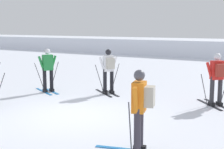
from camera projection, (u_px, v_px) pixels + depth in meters
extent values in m
plane|color=silver|center=(73.00, 115.00, 9.37)|extent=(120.00, 120.00, 0.00)
cube|color=black|center=(209.00, 105.00, 10.60)|extent=(1.18, 1.21, 0.02)
cube|color=black|center=(217.00, 104.00, 10.65)|extent=(1.18, 1.21, 0.02)
cube|color=black|center=(211.00, 104.00, 10.44)|extent=(0.27, 0.27, 0.10)
cube|color=black|center=(219.00, 104.00, 10.50)|extent=(0.27, 0.27, 0.10)
cylinder|color=#2D2D33|center=(212.00, 89.00, 10.38)|extent=(0.14, 0.14, 0.85)
cylinder|color=#2D2D33|center=(220.00, 89.00, 10.43)|extent=(0.14, 0.14, 0.85)
cube|color=red|center=(217.00, 70.00, 10.31)|extent=(0.44, 0.44, 0.60)
cylinder|color=red|center=(209.00, 71.00, 10.28)|extent=(0.25, 0.24, 0.55)
cylinder|color=red|center=(224.00, 70.00, 10.38)|extent=(0.25, 0.24, 0.55)
sphere|color=silver|center=(218.00, 57.00, 10.25)|extent=(0.22, 0.22, 0.22)
cylinder|color=#38383D|center=(204.00, 90.00, 10.43)|extent=(0.22, 0.22, 1.05)
cylinder|color=#38383D|center=(224.00, 89.00, 10.57)|extent=(0.22, 0.22, 1.05)
cube|color=maroon|center=(220.00, 70.00, 10.11)|extent=(0.33, 0.32, 0.40)
cube|color=black|center=(104.00, 93.00, 12.46)|extent=(1.36, 0.99, 0.02)
cube|color=black|center=(110.00, 93.00, 12.56)|extent=(1.36, 0.99, 0.02)
cube|color=black|center=(105.00, 92.00, 12.31)|extent=(0.28, 0.25, 0.10)
cube|color=black|center=(112.00, 92.00, 12.42)|extent=(0.28, 0.25, 0.10)
cylinder|color=black|center=(105.00, 80.00, 12.24)|extent=(0.14, 0.14, 0.85)
cylinder|color=black|center=(112.00, 80.00, 12.35)|extent=(0.14, 0.14, 0.85)
cube|color=white|center=(108.00, 63.00, 12.20)|extent=(0.41, 0.45, 0.60)
cylinder|color=white|center=(102.00, 64.00, 12.13)|extent=(0.22, 0.26, 0.55)
cylinder|color=white|center=(114.00, 63.00, 12.32)|extent=(0.22, 0.26, 0.55)
sphere|color=black|center=(108.00, 52.00, 12.14)|extent=(0.22, 0.22, 0.22)
cylinder|color=#38383D|center=(100.00, 79.00, 12.26)|extent=(0.23, 0.32, 1.14)
cylinder|color=#38383D|center=(115.00, 78.00, 12.50)|extent=(0.23, 0.32, 1.14)
cube|color=#B7B2A3|center=(110.00, 63.00, 12.01)|extent=(0.31, 0.33, 0.40)
cube|color=black|center=(140.00, 148.00, 6.65)|extent=(0.28, 0.19, 0.10)
cylinder|color=#38333D|center=(137.00, 130.00, 6.31)|extent=(0.14, 0.14, 0.85)
cylinder|color=#38333D|center=(140.00, 125.00, 6.58)|extent=(0.14, 0.14, 0.85)
cube|color=orange|center=(139.00, 97.00, 6.36)|extent=(0.34, 0.43, 0.60)
cylinder|color=orange|center=(136.00, 100.00, 6.12)|extent=(0.16, 0.27, 0.55)
cylinder|color=orange|center=(140.00, 95.00, 6.60)|extent=(0.16, 0.27, 0.55)
sphere|color=#4C4C56|center=(139.00, 75.00, 6.29)|extent=(0.22, 0.22, 0.22)
cylinder|color=#38383D|center=(130.00, 130.00, 6.15)|extent=(0.12, 0.33, 1.17)
cylinder|color=#38383D|center=(137.00, 121.00, 6.78)|extent=(0.12, 0.33, 1.17)
cube|color=#B7B2A3|center=(150.00, 96.00, 6.30)|extent=(0.25, 0.32, 0.40)
cube|color=#237AC6|center=(44.00, 92.00, 12.76)|extent=(1.49, 0.76, 0.02)
cube|color=#237AC6|center=(50.00, 91.00, 12.91)|extent=(1.49, 0.76, 0.02)
cube|color=black|center=(45.00, 91.00, 12.63)|extent=(0.29, 0.22, 0.10)
cube|color=black|center=(52.00, 90.00, 12.77)|extent=(0.29, 0.22, 0.10)
cylinder|color=black|center=(45.00, 79.00, 12.56)|extent=(0.14, 0.14, 0.85)
cylinder|color=black|center=(51.00, 78.00, 12.70)|extent=(0.14, 0.14, 0.85)
cube|color=#23843D|center=(48.00, 62.00, 12.54)|extent=(0.38, 0.45, 0.60)
cylinder|color=#23843D|center=(41.00, 63.00, 12.43)|extent=(0.19, 0.27, 0.55)
cylinder|color=#23843D|center=(54.00, 62.00, 12.69)|extent=(0.19, 0.27, 0.55)
sphere|color=silver|center=(47.00, 51.00, 12.48)|extent=(0.22, 0.22, 0.22)
cylinder|color=#38383D|center=(40.00, 78.00, 12.55)|extent=(0.19, 0.38, 1.17)
cylinder|color=#38383D|center=(54.00, 76.00, 12.86)|extent=(0.19, 0.38, 1.17)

